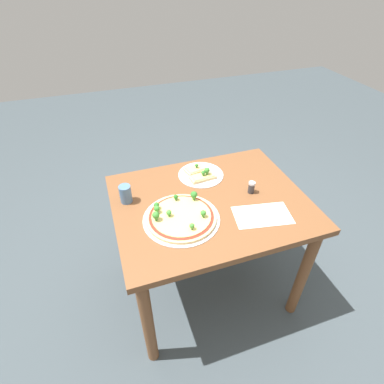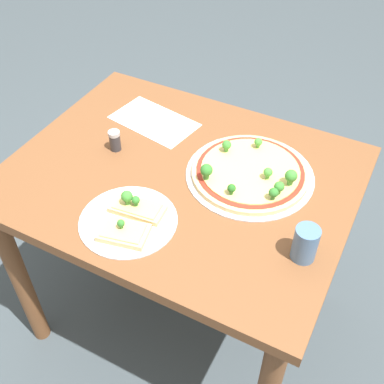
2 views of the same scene
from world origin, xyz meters
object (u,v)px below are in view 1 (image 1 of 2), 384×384
pizza_tray_whole (181,217)px  pizza_tray_slice (200,173)px  drinking_cup (126,194)px  condiment_shaker (251,187)px  dining_table (210,217)px

pizza_tray_whole → pizza_tray_slice: (-0.21, -0.32, -0.00)m
drinking_cup → condiment_shaker: bearing=167.9°
dining_table → pizza_tray_slice: 0.27m
pizza_tray_slice → condiment_shaker: same height
dining_table → pizza_tray_slice: bearing=-96.4°
condiment_shaker → dining_table: bearing=-1.6°
dining_table → pizza_tray_slice: size_ratio=3.81×
dining_table → pizza_tray_whole: size_ratio=2.67×
pizza_tray_slice → dining_table: bearing=83.6°
dining_table → condiment_shaker: (-0.23, 0.01, 0.15)m
dining_table → drinking_cup: 0.47m
drinking_cup → dining_table: bearing=162.3°
drinking_cup → pizza_tray_whole: bearing=136.8°
dining_table → drinking_cup: size_ratio=10.30×
dining_table → pizza_tray_slice: (-0.03, -0.23, 0.13)m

